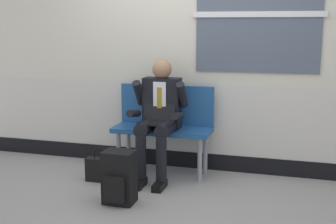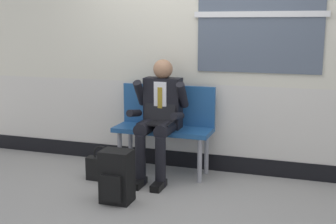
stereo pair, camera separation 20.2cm
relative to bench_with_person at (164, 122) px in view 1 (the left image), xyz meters
name	(u,v)px [view 1 (the left image)]	position (x,y,z in m)	size (l,w,h in m)	color
ground_plane	(178,184)	(0.25, -0.34, -0.58)	(18.00, 18.00, 0.00)	gray
station_wall	(193,51)	(0.26, 0.27, 0.77)	(5.95, 0.16, 2.72)	beige
bench_with_person	(164,122)	(0.00, 0.00, 0.00)	(1.08, 0.42, 0.98)	navy
person_seated	(159,115)	(0.00, -0.20, 0.11)	(0.57, 0.70, 1.28)	black
backpack	(119,178)	(-0.15, -0.98, -0.33)	(0.29, 0.26, 0.50)	black
handbag	(101,169)	(-0.55, -0.49, -0.45)	(0.33, 0.11, 0.38)	black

